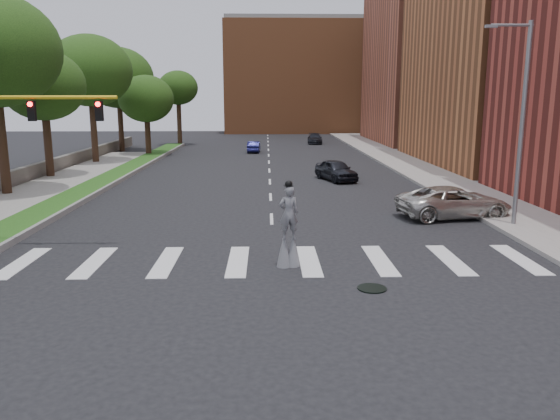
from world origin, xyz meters
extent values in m
plane|color=black|center=(0.00, 0.00, 0.00)|extent=(160.00, 160.00, 0.00)
cube|color=#204E16|center=(-11.50, 20.00, 0.12)|extent=(2.00, 60.00, 0.25)
cube|color=gray|center=(-10.45, 20.00, 0.14)|extent=(0.20, 60.00, 0.28)
cube|color=gray|center=(12.50, 25.00, 0.09)|extent=(5.00, 90.00, 0.18)
cube|color=#5F5951|center=(-17.00, 22.00, 0.55)|extent=(0.50, 56.00, 1.10)
cylinder|color=black|center=(3.00, -2.00, 0.02)|extent=(0.90, 0.90, 0.04)
cube|color=#A65D34|center=(22.00, 30.00, 12.00)|extent=(16.00, 22.00, 24.00)
cube|color=#AA573F|center=(22.00, 54.00, 10.00)|extent=(16.00, 22.00, 20.00)
cube|color=#A65D34|center=(6.00, 78.00, 9.00)|extent=(26.00, 14.00, 18.00)
cylinder|color=slate|center=(11.00, 6.00, 4.50)|extent=(0.20, 0.20, 9.00)
cylinder|color=slate|center=(10.20, 6.00, 8.80)|extent=(1.80, 0.12, 0.12)
cube|color=slate|center=(9.30, 6.00, 8.75)|extent=(0.50, 0.18, 0.12)
cylinder|color=gold|center=(-8.40, 3.00, 5.80)|extent=(5.20, 0.14, 0.14)
cube|color=black|center=(-9.00, 3.00, 5.30)|extent=(0.28, 0.18, 0.75)
cylinder|color=#FF0C0C|center=(-9.00, 2.90, 5.55)|extent=(0.18, 0.06, 0.18)
cube|color=black|center=(-6.50, 3.00, 5.30)|extent=(0.28, 0.18, 0.75)
cylinder|color=#FF0C0C|center=(-6.50, 2.90, 5.55)|extent=(0.18, 0.06, 0.18)
cylinder|color=black|center=(0.67, 0.44, 0.48)|extent=(0.07, 0.07, 0.96)
cylinder|color=black|center=(0.36, 0.37, 0.48)|extent=(0.07, 0.07, 0.96)
cone|color=slate|center=(0.67, 0.44, 0.60)|extent=(0.52, 0.52, 1.20)
cone|color=slate|center=(0.36, 0.37, 0.60)|extent=(0.52, 0.52, 1.20)
imported|color=slate|center=(0.51, 0.40, 1.90)|extent=(0.77, 0.59, 1.89)
sphere|color=black|center=(0.51, 0.40, 2.91)|extent=(0.26, 0.26, 0.26)
cylinder|color=black|center=(0.51, 0.40, 2.86)|extent=(0.34, 0.34, 0.02)
cube|color=yellow|center=(0.48, 0.54, 2.42)|extent=(0.22, 0.05, 0.10)
imported|color=beige|center=(8.96, 8.14, 0.77)|extent=(5.88, 3.45, 1.54)
imported|color=black|center=(4.71, 20.51, 0.74)|extent=(3.04, 4.66, 1.47)
imported|color=#15164C|center=(-1.58, 41.14, 0.60)|extent=(1.40, 3.68, 1.20)
imported|color=black|center=(6.00, 52.30, 0.64)|extent=(2.00, 4.48, 1.28)
cylinder|color=black|center=(-15.82, 14.76, 3.27)|extent=(0.56, 0.56, 6.54)
cylinder|color=black|center=(-16.07, 22.17, 2.60)|extent=(0.56, 0.56, 5.20)
ellipsoid|color=#1A3710|center=(-16.07, 22.17, 6.67)|extent=(5.88, 5.88, 4.99)
cylinder|color=black|center=(-15.53, 31.26, 3.14)|extent=(0.56, 0.56, 6.29)
ellipsoid|color=#1A3710|center=(-15.53, 31.26, 8.10)|extent=(7.25, 7.25, 6.16)
cylinder|color=black|center=(-16.10, 42.57, 3.00)|extent=(0.56, 0.56, 5.99)
ellipsoid|color=#1A3710|center=(-16.10, 42.57, 7.89)|extent=(7.57, 7.57, 6.44)
cylinder|color=black|center=(-12.24, 38.01, 2.16)|extent=(0.56, 0.56, 4.32)
ellipsoid|color=#1A3710|center=(-12.24, 38.01, 5.69)|extent=(5.50, 5.50, 4.67)
cylinder|color=black|center=(-10.99, 50.61, 2.89)|extent=(0.56, 0.56, 5.78)
ellipsoid|color=#1A3710|center=(-10.99, 50.61, 6.99)|extent=(4.87, 4.87, 4.14)
camera|label=1|loc=(-0.24, -17.91, 5.78)|focal=35.00mm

